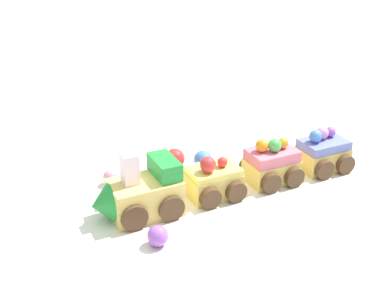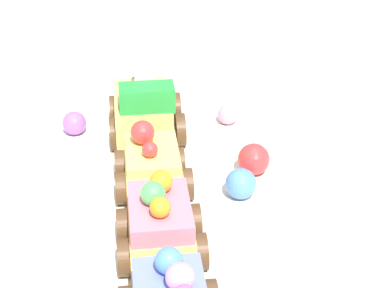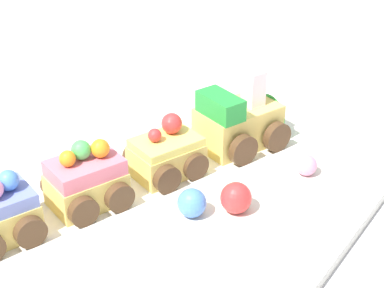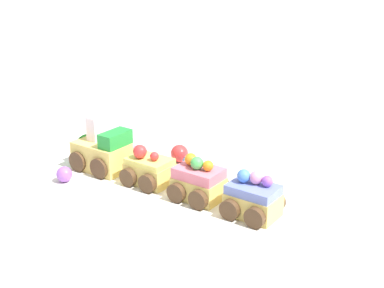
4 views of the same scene
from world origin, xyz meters
name	(u,v)px [view 2 (image 2 of 4)]	position (x,y,z in m)	size (l,w,h in m)	color
ground_plane	(201,211)	(0.00, 0.00, 0.00)	(10.00, 10.00, 0.00)	#B2B2B7
display_board	(201,205)	(0.00, 0.00, 0.01)	(0.80, 0.35, 0.01)	white
cake_train_locomotive	(146,108)	(0.14, -0.01, 0.04)	(0.12, 0.10, 0.09)	#EACC66
cake_car_lemon	(152,168)	(0.04, 0.03, 0.03)	(0.09, 0.09, 0.06)	#EACC66
cake_car_strawberry	(160,228)	(-0.05, 0.06, 0.04)	(0.09, 0.09, 0.07)	#EACC66
gumball_red	(254,159)	(0.02, -0.07, 0.03)	(0.03, 0.03, 0.03)	red
gumball_blue	(241,184)	(-0.01, -0.03, 0.03)	(0.03, 0.03, 0.03)	#4C84E0
gumball_purple	(74,123)	(0.17, 0.06, 0.02)	(0.03, 0.03, 0.03)	#9956C6
gumball_pink	(228,114)	(0.12, -0.09, 0.02)	(0.02, 0.02, 0.02)	pink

